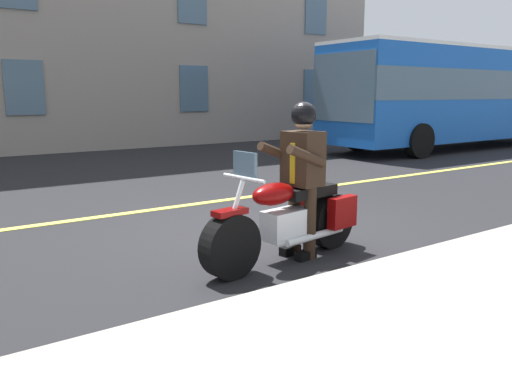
# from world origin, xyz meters

# --- Properties ---
(ground_plane) EXTENTS (80.00, 80.00, 0.00)m
(ground_plane) POSITION_xyz_m (0.00, 0.00, 0.00)
(ground_plane) COLOR black
(lane_center_stripe) EXTENTS (60.00, 0.16, 0.01)m
(lane_center_stripe) POSITION_xyz_m (0.00, -2.00, 0.01)
(lane_center_stripe) COLOR #E5DB4C
(lane_center_stripe) RESTS_ON ground_plane
(motorcycle_main) EXTENTS (2.22, 0.80, 1.26)m
(motorcycle_main) POSITION_xyz_m (0.43, 1.15, 0.45)
(motorcycle_main) COLOR black
(motorcycle_main) RESTS_ON ground_plane
(rider_main) EXTENTS (0.68, 0.61, 1.74)m
(rider_main) POSITION_xyz_m (0.25, 1.12, 1.04)
(rider_main) COLOR black
(rider_main) RESTS_ON ground_plane
(bus_near) EXTENTS (11.05, 2.70, 3.30)m
(bus_near) POSITION_xyz_m (-11.78, -5.12, 1.87)
(bus_near) COLOR blue
(bus_near) RESTS_ON ground_plane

